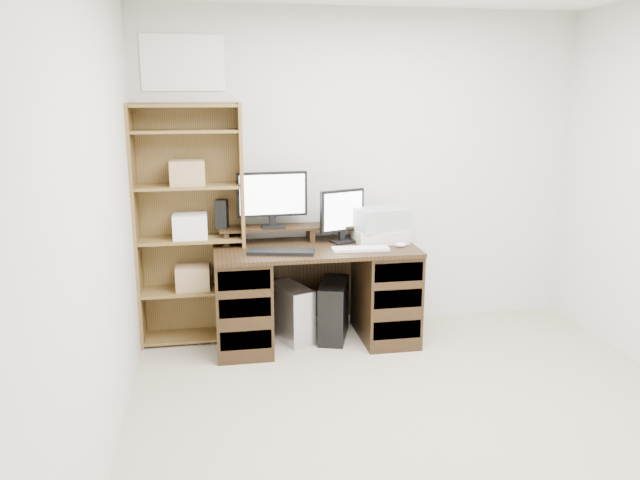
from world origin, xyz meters
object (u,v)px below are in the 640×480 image
object	(u,v)px
printer	(380,235)
monitor_wide	(272,196)
bookshelf	(190,223)
tower_black	(334,310)
monitor_small	(342,214)
desk	(315,292)
tower_silver	(291,313)

from	to	relation	value
printer	monitor_wide	bearing A→B (deg)	169.04
bookshelf	tower_black	bearing A→B (deg)	-9.42
monitor_small	printer	size ratio (longest dim) A/B	1.05
monitor_wide	printer	bearing A→B (deg)	-11.18
desk	bookshelf	xyz separation A→B (m)	(-0.91, 0.21, 0.53)
desk	tower_silver	world-z (taller)	desk
monitor_wide	tower_silver	distance (m)	0.91
tower_black	monitor_small	bearing A→B (deg)	60.59
desk	printer	world-z (taller)	printer
monitor_wide	printer	distance (m)	0.88
tower_silver	bookshelf	size ratio (longest dim) A/B	0.24
monitor_wide	monitor_small	world-z (taller)	monitor_wide
monitor_wide	monitor_small	xyz separation A→B (m)	(0.52, -0.08, -0.14)
printer	tower_black	world-z (taller)	printer
monitor_small	tower_silver	size ratio (longest dim) A/B	0.94
monitor_wide	tower_black	world-z (taller)	monitor_wide
monitor_wide	printer	xyz separation A→B (m)	(0.81, -0.12, -0.31)
monitor_small	bookshelf	distance (m)	1.15
monitor_small	bookshelf	size ratio (longest dim) A/B	0.22
printer	monitor_small	bearing A→B (deg)	169.73
bookshelf	monitor_wide	bearing A→B (deg)	-2.29
tower_silver	bookshelf	world-z (taller)	bookshelf
monitor_small	tower_silver	world-z (taller)	monitor_small
printer	tower_silver	distance (m)	0.91
bookshelf	printer	bearing A→B (deg)	-5.80
desk	monitor_small	world-z (taller)	monitor_small
desk	tower_black	distance (m)	0.23
tower_silver	monitor_wide	bearing A→B (deg)	111.96
monitor_small	monitor_wide	bearing A→B (deg)	151.93
printer	tower_black	size ratio (longest dim) A/B	0.80
monitor_wide	tower_silver	size ratio (longest dim) A/B	1.24
desk	bookshelf	bearing A→B (deg)	166.87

